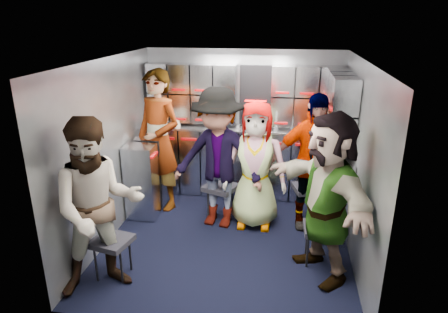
# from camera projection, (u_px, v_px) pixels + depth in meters

# --- Properties ---
(floor) EXTENTS (3.00, 3.00, 0.00)m
(floor) POSITION_uv_depth(u_px,v_px,m) (228.00, 238.00, 4.81)
(floor) COLOR black
(floor) RESTS_ON ground
(wall_back) EXTENTS (2.80, 0.04, 2.10)m
(wall_back) POSITION_uv_depth(u_px,v_px,m) (243.00, 122.00, 5.86)
(wall_back) COLOR gray
(wall_back) RESTS_ON ground
(wall_left) EXTENTS (0.04, 3.00, 2.10)m
(wall_left) POSITION_uv_depth(u_px,v_px,m) (110.00, 150.00, 4.67)
(wall_left) COLOR gray
(wall_left) RESTS_ON ground
(wall_right) EXTENTS (0.04, 3.00, 2.10)m
(wall_right) POSITION_uv_depth(u_px,v_px,m) (358.00, 163.00, 4.25)
(wall_right) COLOR gray
(wall_right) RESTS_ON ground
(ceiling) EXTENTS (2.80, 3.00, 0.02)m
(ceiling) POSITION_uv_depth(u_px,v_px,m) (229.00, 61.00, 4.11)
(ceiling) COLOR silver
(ceiling) RESTS_ON wall_back
(cart_bank_back) EXTENTS (2.68, 0.38, 0.99)m
(cart_bank_back) POSITION_uv_depth(u_px,v_px,m) (241.00, 163.00, 5.85)
(cart_bank_back) COLOR #999DA8
(cart_bank_back) RESTS_ON ground
(cart_bank_left) EXTENTS (0.38, 0.76, 0.99)m
(cart_bank_left) POSITION_uv_depth(u_px,v_px,m) (147.00, 177.00, 5.35)
(cart_bank_left) COLOR #999DA8
(cart_bank_left) RESTS_ON ground
(counter) EXTENTS (2.68, 0.42, 0.03)m
(counter) POSITION_uv_depth(u_px,v_px,m) (242.00, 129.00, 5.67)
(counter) COLOR #B0B2B7
(counter) RESTS_ON cart_bank_back
(locker_bank_back) EXTENTS (2.68, 0.28, 0.82)m
(locker_bank_back) POSITION_uv_depth(u_px,v_px,m) (243.00, 95.00, 5.57)
(locker_bank_back) COLOR #999DA8
(locker_bank_back) RESTS_ON wall_back
(locker_bank_right) EXTENTS (0.28, 1.00, 0.82)m
(locker_bank_right) POSITION_uv_depth(u_px,v_px,m) (340.00, 108.00, 4.78)
(locker_bank_right) COLOR #999DA8
(locker_bank_right) RESTS_ON wall_right
(right_cabinet) EXTENTS (0.28, 1.20, 1.00)m
(right_cabinet) POSITION_uv_depth(u_px,v_px,m) (333.00, 187.00, 5.02)
(right_cabinet) COLOR #999DA8
(right_cabinet) RESTS_ON ground
(coffee_niche) EXTENTS (0.46, 0.16, 0.84)m
(coffee_niche) POSITION_uv_depth(u_px,v_px,m) (256.00, 96.00, 5.60)
(coffee_niche) COLOR black
(coffee_niche) RESTS_ON wall_back
(red_latch_strip) EXTENTS (2.60, 0.02, 0.03)m
(red_latch_strip) POSITION_uv_depth(u_px,v_px,m) (240.00, 142.00, 5.53)
(red_latch_strip) COLOR #920508
(red_latch_strip) RESTS_ON cart_bank_back
(jump_seat_near_left) EXTENTS (0.43, 0.41, 0.43)m
(jump_seat_near_left) POSITION_uv_depth(u_px,v_px,m) (112.00, 243.00, 4.01)
(jump_seat_near_left) COLOR black
(jump_seat_near_left) RESTS_ON ground
(jump_seat_mid_left) EXTENTS (0.49, 0.48, 0.46)m
(jump_seat_mid_left) POSITION_uv_depth(u_px,v_px,m) (220.00, 189.00, 5.19)
(jump_seat_mid_left) COLOR black
(jump_seat_mid_left) RESTS_ON ground
(jump_seat_center) EXTENTS (0.46, 0.45, 0.43)m
(jump_seat_center) POSITION_uv_depth(u_px,v_px,m) (256.00, 191.00, 5.19)
(jump_seat_center) COLOR black
(jump_seat_center) RESTS_ON ground
(jump_seat_mid_right) EXTENTS (0.47, 0.45, 0.45)m
(jump_seat_mid_right) POSITION_uv_depth(u_px,v_px,m) (309.00, 190.00, 5.17)
(jump_seat_mid_right) COLOR black
(jump_seat_mid_right) RESTS_ON ground
(jump_seat_near_right) EXTENTS (0.38, 0.36, 0.43)m
(jump_seat_near_right) POSITION_uv_depth(u_px,v_px,m) (321.00, 231.00, 4.23)
(jump_seat_near_right) COLOR black
(jump_seat_near_right) RESTS_ON ground
(attendant_standing) EXTENTS (0.82, 0.71, 1.91)m
(attendant_standing) POSITION_uv_depth(u_px,v_px,m) (159.00, 141.00, 5.33)
(attendant_standing) COLOR black
(attendant_standing) RESTS_ON ground
(attendant_arc_a) EXTENTS (1.06, 0.99, 1.73)m
(attendant_arc_a) POSITION_uv_depth(u_px,v_px,m) (98.00, 208.00, 3.68)
(attendant_arc_a) COLOR black
(attendant_arc_a) RESTS_ON ground
(attendant_arc_b) EXTENTS (1.24, 0.85, 1.76)m
(attendant_arc_b) POSITION_uv_depth(u_px,v_px,m) (218.00, 159.00, 4.86)
(attendant_arc_b) COLOR black
(attendant_arc_b) RESTS_ON ground
(attendant_arc_c) EXTENTS (0.78, 0.51, 1.60)m
(attendant_arc_c) POSITION_uv_depth(u_px,v_px,m) (255.00, 166.00, 4.89)
(attendant_arc_c) COLOR black
(attendant_arc_c) RESTS_ON ground
(attendant_arc_d) EXTENTS (1.04, 0.52, 1.70)m
(attendant_arc_d) POSITION_uv_depth(u_px,v_px,m) (312.00, 162.00, 4.85)
(attendant_arc_d) COLOR black
(attendant_arc_d) RESTS_ON ground
(attendant_arc_e) EXTENTS (1.23, 1.64, 1.73)m
(attendant_arc_e) POSITION_uv_depth(u_px,v_px,m) (327.00, 197.00, 3.90)
(attendant_arc_e) COLOR black
(attendant_arc_e) RESTS_ON ground
(bottle_left) EXTENTS (0.07, 0.07, 0.24)m
(bottle_left) POSITION_uv_depth(u_px,v_px,m) (207.00, 119.00, 5.65)
(bottle_left) COLOR white
(bottle_left) RESTS_ON counter
(bottle_mid) EXTENTS (0.07, 0.07, 0.23)m
(bottle_mid) POSITION_uv_depth(u_px,v_px,m) (213.00, 119.00, 5.64)
(bottle_mid) COLOR white
(bottle_mid) RESTS_ON counter
(bottle_right) EXTENTS (0.07, 0.07, 0.27)m
(bottle_right) POSITION_uv_depth(u_px,v_px,m) (276.00, 121.00, 5.50)
(bottle_right) COLOR white
(bottle_right) RESTS_ON counter
(cup_left) EXTENTS (0.09, 0.09, 0.10)m
(cup_left) POSITION_uv_depth(u_px,v_px,m) (177.00, 123.00, 5.73)
(cup_left) COLOR tan
(cup_left) RESTS_ON counter
(cup_right) EXTENTS (0.08, 0.08, 0.09)m
(cup_right) POSITION_uv_depth(u_px,v_px,m) (333.00, 129.00, 5.41)
(cup_right) COLOR tan
(cup_right) RESTS_ON counter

